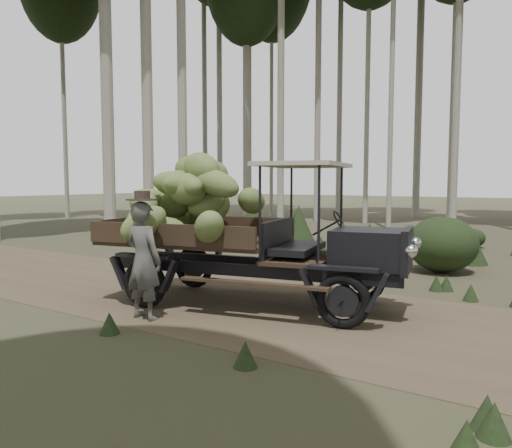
% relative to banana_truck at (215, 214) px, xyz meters
% --- Properties ---
extents(ground, '(120.00, 120.00, 0.00)m').
position_rel_banana_truck_xyz_m(ground, '(0.69, 0.14, -1.49)').
color(ground, '#473D2B').
rests_on(ground, ground).
extents(dirt_track, '(70.00, 4.00, 0.01)m').
position_rel_banana_truck_xyz_m(dirt_track, '(0.69, 0.14, -1.49)').
color(dirt_track, brown).
rests_on(dirt_track, ground).
extents(banana_truck, '(5.27, 3.04, 2.57)m').
position_rel_banana_truck_xyz_m(banana_truck, '(0.00, 0.00, 0.00)').
color(banana_truck, black).
rests_on(banana_truck, ground).
extents(farmer, '(0.64, 0.46, 1.89)m').
position_rel_banana_truck_xyz_m(farmer, '(-0.23, -1.40, -0.59)').
color(farmer, '#4E4C48').
rests_on(farmer, ground).
extents(undergrowth, '(22.43, 22.17, 1.33)m').
position_rel_banana_truck_xyz_m(undergrowth, '(3.02, 0.21, -0.95)').
color(undergrowth, '#233319').
rests_on(undergrowth, ground).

